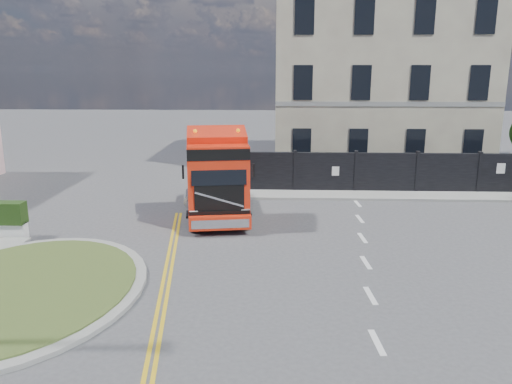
{
  "coord_description": "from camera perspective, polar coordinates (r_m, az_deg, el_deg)",
  "views": [
    {
      "loc": [
        0.06,
        -15.4,
        6.0
      ],
      "look_at": [
        -0.63,
        1.57,
        1.8
      ],
      "focal_mm": 35.0,
      "sensor_mm": 36.0,
      "label": 1
    }
  ],
  "objects": [
    {
      "name": "truck",
      "position": [
        20.08,
        -4.44,
        1.31
      ],
      "size": [
        3.19,
        6.4,
        3.67
      ],
      "rotation": [
        0.0,
        0.0,
        0.16
      ],
      "color": "black",
      "rests_on": "ground"
    },
    {
      "name": "hoarding_fence",
      "position": [
        25.74,
        16.91,
        2.08
      ],
      "size": [
        18.8,
        0.25,
        2.0
      ],
      "color": "black",
      "rests_on": "ground"
    },
    {
      "name": "traffic_island",
      "position": [
        15.45,
        -25.49,
        -10.07
      ],
      "size": [
        6.8,
        6.8,
        0.17
      ],
      "color": "gray",
      "rests_on": "ground"
    },
    {
      "name": "pavement_far",
      "position": [
        24.96,
        16.04,
        -0.43
      ],
      "size": [
        20.0,
        1.6,
        0.12
      ],
      "primitive_type": "cube",
      "color": "gray",
      "rests_on": "ground"
    },
    {
      "name": "ground",
      "position": [
        16.53,
        1.99,
        -7.4
      ],
      "size": [
        120.0,
        120.0,
        0.0
      ],
      "primitive_type": "plane",
      "color": "#424244",
      "rests_on": "ground"
    },
    {
      "name": "georgian_building",
      "position": [
        32.45,
        13.24,
        13.13
      ],
      "size": [
        12.3,
        10.3,
        12.8
      ],
      "color": "beige",
      "rests_on": "ground"
    }
  ]
}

